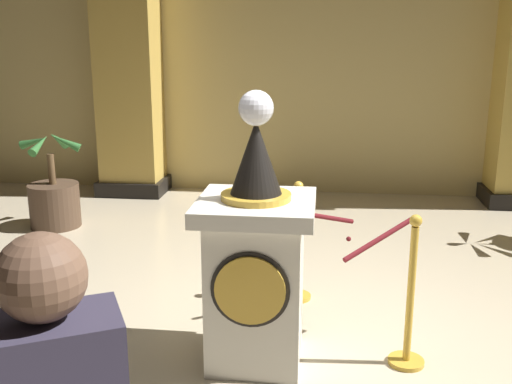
% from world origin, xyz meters
% --- Properties ---
extents(ground_plane, '(10.36, 10.36, 0.00)m').
position_xyz_m(ground_plane, '(0.00, 0.00, 0.00)').
color(ground_plane, beige).
extents(back_wall, '(10.36, 0.16, 3.74)m').
position_xyz_m(back_wall, '(0.00, 4.40, 1.87)').
color(back_wall, tan).
rests_on(back_wall, ground_plane).
extents(pedestal_clock, '(0.75, 0.75, 1.80)m').
position_xyz_m(pedestal_clock, '(-0.37, -0.29, 0.70)').
color(pedestal_clock, silver).
rests_on(pedestal_clock, ground_plane).
extents(stanchion_near, '(0.24, 0.24, 1.04)m').
position_xyz_m(stanchion_near, '(0.64, -0.23, 0.36)').
color(stanchion_near, gold).
rests_on(stanchion_near, ground_plane).
extents(stanchion_far, '(0.24, 0.24, 1.01)m').
position_xyz_m(stanchion_far, '(-0.14, 0.71, 0.35)').
color(stanchion_far, gold).
rests_on(stanchion_far, ground_plane).
extents(velvet_rope, '(0.89, 0.90, 0.22)m').
position_xyz_m(velvet_rope, '(0.25, 0.24, 0.79)').
color(velvet_rope, '#591419').
extents(column_left, '(0.94, 0.94, 3.59)m').
position_xyz_m(column_left, '(-2.60, 4.08, 1.78)').
color(column_left, black).
rests_on(column_left, ground_plane).
extents(potted_palm_left, '(0.71, 0.70, 1.13)m').
position_xyz_m(potted_palm_left, '(-3.01, 2.35, 0.32)').
color(potted_palm_left, '#4C3828').
rests_on(potted_palm_left, ground_plane).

